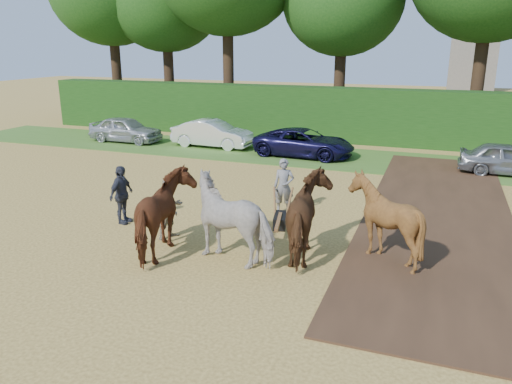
{
  "coord_description": "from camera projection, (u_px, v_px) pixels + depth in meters",
  "views": [
    {
      "loc": [
        1.28,
        -9.58,
        5.4
      ],
      "look_at": [
        -3.36,
        2.92,
        1.4
      ],
      "focal_mm": 35.0,
      "sensor_mm": 36.0,
      "label": 1
    }
  ],
  "objects": [
    {
      "name": "grass_verge",
      "position": [
        407.0,
        164.0,
        23.14
      ],
      "size": [
        50.0,
        5.0,
        0.03
      ],
      "primitive_type": "cube",
      "color": "#38601E",
      "rests_on": "ground"
    },
    {
      "name": "earth_strip",
      "position": [
        438.0,
        213.0,
        16.36
      ],
      "size": [
        4.5,
        17.0,
        0.05
      ],
      "primitive_type": "cube",
      "color": "#472D1C",
      "rests_on": "ground"
    },
    {
      "name": "plough_team",
      "position": [
        274.0,
        216.0,
        12.9
      ],
      "size": [
        7.33,
        5.96,
        2.19
      ],
      "color": "#5F2B17",
      "rests_on": "ground"
    },
    {
      "name": "spectator_far",
      "position": [
        122.0,
        195.0,
        15.31
      ],
      "size": [
        0.46,
        1.08,
        1.83
      ],
      "primitive_type": "imported",
      "rotation": [
        0.0,
        0.0,
        1.56
      ],
      "color": "#292C37",
      "rests_on": "ground"
    },
    {
      "name": "hedgerow",
      "position": [
        416.0,
        118.0,
        26.76
      ],
      "size": [
        46.0,
        1.6,
        3.0
      ],
      "primitive_type": "cube",
      "color": "#14380F",
      "rests_on": "ground"
    },
    {
      "name": "ground",
      "position": [
        357.0,
        308.0,
        10.58
      ],
      "size": [
        120.0,
        120.0,
        0.0
      ],
      "primitive_type": "plane",
      "color": "gold",
      "rests_on": "ground"
    },
    {
      "name": "spectator_near",
      "position": [
        171.0,
        208.0,
        14.12
      ],
      "size": [
        0.87,
        1.01,
        1.79
      ],
      "primitive_type": "imported",
      "rotation": [
        0.0,
        0.0,
        1.33
      ],
      "color": "#BFB896",
      "rests_on": "ground"
    },
    {
      "name": "parked_cars",
      "position": [
        374.0,
        147.0,
        23.34
      ],
      "size": [
        34.99,
        2.97,
        1.45
      ],
      "color": "#ABAEB2",
      "rests_on": "ground"
    }
  ]
}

